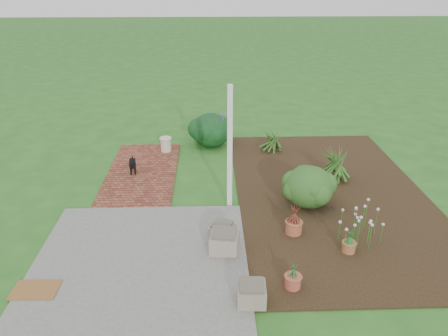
{
  "coord_description": "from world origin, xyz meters",
  "views": [
    {
      "loc": [
        -0.09,
        -7.72,
        4.39
      ],
      "look_at": [
        0.2,
        0.4,
        0.7
      ],
      "focal_mm": 35.0,
      "sensor_mm": 36.0,
      "label": 1
    }
  ],
  "objects_px": {
    "black_dog": "(132,164)",
    "evergreen_shrub": "(309,186)",
    "stone_trough_near": "(252,294)",
    "cream_ceramic_urn": "(166,144)"
  },
  "relations": [
    {
      "from": "cream_ceramic_urn",
      "to": "stone_trough_near",
      "type": "bearing_deg",
      "value": -73.55
    },
    {
      "from": "black_dog",
      "to": "evergreen_shrub",
      "type": "relative_size",
      "value": 0.48
    },
    {
      "from": "evergreen_shrub",
      "to": "stone_trough_near",
      "type": "bearing_deg",
      "value": -116.44
    },
    {
      "from": "stone_trough_near",
      "to": "cream_ceramic_urn",
      "type": "bearing_deg",
      "value": 106.45
    },
    {
      "from": "black_dog",
      "to": "evergreen_shrub",
      "type": "xyz_separation_m",
      "value": [
        3.78,
        -1.61,
        0.17
      ]
    },
    {
      "from": "stone_trough_near",
      "to": "evergreen_shrub",
      "type": "height_order",
      "value": "evergreen_shrub"
    },
    {
      "from": "stone_trough_near",
      "to": "black_dog",
      "type": "height_order",
      "value": "black_dog"
    },
    {
      "from": "cream_ceramic_urn",
      "to": "evergreen_shrub",
      "type": "bearing_deg",
      "value": -43.54
    },
    {
      "from": "stone_trough_near",
      "to": "black_dog",
      "type": "distance_m",
      "value": 5.04
    },
    {
      "from": "black_dog",
      "to": "evergreen_shrub",
      "type": "distance_m",
      "value": 4.11
    }
  ]
}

